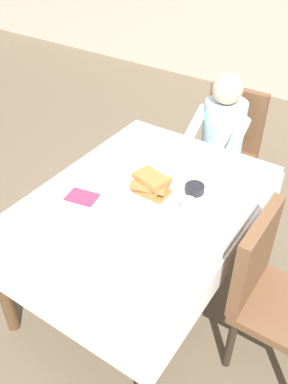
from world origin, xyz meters
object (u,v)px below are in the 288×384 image
Objects in this scene: chair_right_side at (269,287)px; cup_coffee at (188,206)px; dining_table_main at (141,212)px; spoon_near_edge at (123,226)px; knife_right_of_plate at (177,210)px; plate_breakfast at (149,195)px; breakfast_stack at (151,184)px; chair_diner at (228,142)px; bowl_butter at (195,189)px; syrup_pitcher at (123,164)px; fork_left_of_plate at (120,186)px; diner_person at (221,135)px.

chair_right_side is 0.57m from cup_coffee.
dining_table_main is 0.25m from spoon_near_edge.
cup_coffee is 0.07m from knife_right_of_plate.
plate_breakfast is 1.87× the size of spoon_near_edge.
breakfast_stack reaches higher than plate_breakfast.
breakfast_stack is at bearing 69.14° from dining_table_main.
chair_diner is at bearing 102.95° from cup_coffee.
breakfast_stack is 0.25m from bowl_butter.
dining_table_main is 1.18m from chair_diner.
syrup_pitcher reaches higher than fork_left_of_plate.
diner_person is 0.87m from syrup_pitcher.
plate_breakfast is at bearing 179.10° from cup_coffee.
chair_right_side reaches higher than plate_breakfast.
dining_table_main is 1.01m from diner_person.
diner_person reaches higher than plate_breakfast.
cup_coffee is at bearing -0.90° from plate_breakfast.
breakfast_stack is 0.24m from cup_coffee.
chair_diner is at bearing 89.58° from dining_table_main.
syrup_pitcher is (-0.28, 0.12, -0.04)m from breakfast_stack.
bowl_butter is 0.55× the size of knife_right_of_plate.
chair_right_side is 6.20× the size of spoon_near_edge.
chair_diner is 1.14m from plate_breakfast.
bowl_butter reaches higher than spoon_near_edge.
spoon_near_edge is (-0.17, -0.26, 0.00)m from knife_right_of_plate.
breakfast_stack is at bearing 90.94° from diner_person.
bowl_butter is (0.19, 0.17, 0.01)m from plate_breakfast.
syrup_pitcher is at bearing 65.87° from knife_right_of_plate.
syrup_pitcher is (-0.26, -0.98, 0.25)m from chair_diner.
dining_table_main is 5.44× the size of plate_breakfast.
chair_right_side reaches higher than bowl_butter.
cup_coffee reaches higher than syrup_pitcher.
diner_person is at bearing 104.95° from cup_coffee.
diner_person reaches higher than bowl_butter.
diner_person reaches higher than syrup_pitcher.
cup_coffee reaches higher than bowl_butter.
spoon_near_edge is at bearing 91.39° from chair_diner.
cup_coffee is at bearing 10.94° from dining_table_main.
chair_right_side is 0.97m from fork_left_of_plate.
syrup_pitcher is at bearing 23.70° from fork_left_of_plate.
plate_breakfast is (0.01, -0.96, 0.08)m from diner_person.
chair_right_side is 0.65m from bowl_butter.
cup_coffee reaches higher than dining_table_main.
chair_diner is at bearing 4.02° from knife_right_of_plate.
breakfast_stack reaches higher than dining_table_main.
chair_right_side reaches higher than fork_left_of_plate.
bowl_butter is 0.19m from knife_right_of_plate.
bowl_butter is (0.20, -0.94, 0.23)m from chair_diner.
dining_table_main is at bearing -106.78° from fork_left_of_plate.
breakfast_stack is 0.31m from syrup_pitcher.
breakfast_stack is 1.21× the size of fork_left_of_plate.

